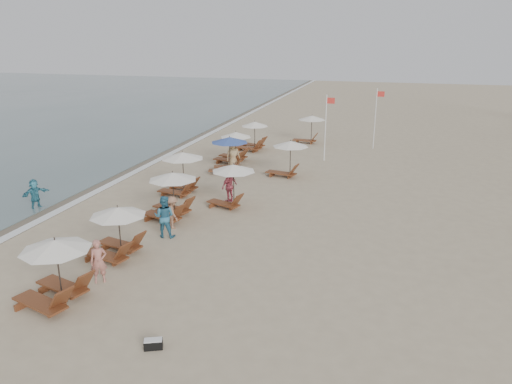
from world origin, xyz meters
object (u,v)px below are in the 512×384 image
(lounger_station_5, at_px, (232,148))
(inland_station_1, at_px, (287,154))
(lounger_station_1, at_px, (114,232))
(lounger_station_2, at_px, (169,196))
(lounger_station_3, at_px, (180,172))
(beachgoer_mid_b, at_px, (173,212))
(lounger_station_4, at_px, (227,152))
(beachgoer_near, at_px, (99,261))
(flag_pole_near, at_px, (326,125))
(lounger_station_0, at_px, (52,272))
(waterline_walker, at_px, (35,194))
(inland_station_2, at_px, (309,126))
(duffel_bag, at_px, (153,344))
(beachgoer_far_b, at_px, (233,155))
(lounger_station_6, at_px, (251,137))
(beachgoer_far_a, at_px, (229,186))
(beachgoer_mid_a, at_px, (164,217))
(inland_station_0, at_px, (230,180))

(lounger_station_5, distance_m, inland_station_1, 5.09)
(lounger_station_1, bearing_deg, lounger_station_5, 91.57)
(lounger_station_2, xyz_separation_m, lounger_station_3, (-1.06, 3.59, 0.14))
(lounger_station_5, height_order, beachgoer_mid_b, lounger_station_5)
(lounger_station_4, height_order, beachgoer_near, lounger_station_4)
(lounger_station_4, xyz_separation_m, flag_pole_near, (5.56, 4.74, 1.24))
(lounger_station_1, distance_m, lounger_station_4, 13.13)
(lounger_station_1, xyz_separation_m, lounger_station_4, (0.11, 13.12, 0.27))
(lounger_station_1, distance_m, flag_pole_near, 18.81)
(lounger_station_0, distance_m, lounger_station_4, 16.81)
(lounger_station_1, relative_size, beachgoer_mid_b, 1.72)
(lounger_station_5, xyz_separation_m, waterline_walker, (-6.53, -11.84, -0.23))
(lounger_station_4, xyz_separation_m, inland_station_1, (3.85, 0.11, 0.10))
(lounger_station_3, distance_m, inland_station_2, 15.90)
(lounger_station_3, bearing_deg, waterline_walker, -144.93)
(beachgoer_near, bearing_deg, duffel_bag, -72.64)
(lounger_station_2, relative_size, waterline_walker, 1.76)
(inland_station_2, bearing_deg, flag_pole_near, -68.89)
(beachgoer_far_b, bearing_deg, inland_station_2, 35.26)
(lounger_station_0, xyz_separation_m, lounger_station_1, (0.01, 3.68, -0.06))
(lounger_station_6, bearing_deg, flag_pole_near, -17.20)
(waterline_walker, bearing_deg, beachgoer_mid_b, -71.92)
(beachgoer_far_a, height_order, flag_pole_near, flag_pole_near)
(lounger_station_3, relative_size, beachgoer_far_b, 1.34)
(lounger_station_5, relative_size, duffel_bag, 4.49)
(lounger_station_3, height_order, beachgoer_far_b, lounger_station_3)
(inland_station_2, relative_size, beachgoer_far_b, 1.38)
(lounger_station_3, bearing_deg, lounger_station_1, -83.73)
(beachgoer_far_a, bearing_deg, lounger_station_5, -134.64)
(lounger_station_3, height_order, lounger_station_5, lounger_station_3)
(lounger_station_0, bearing_deg, beachgoer_near, 69.51)
(beachgoer_mid_b, distance_m, flag_pole_near, 15.35)
(beachgoer_mid_b, relative_size, beachgoer_far_a, 0.87)
(inland_station_1, xyz_separation_m, flag_pole_near, (1.70, 4.64, 1.14))
(lounger_station_0, distance_m, inland_station_2, 27.35)
(beachgoer_mid_a, bearing_deg, inland_station_2, -104.04)
(lounger_station_3, relative_size, flag_pole_near, 0.56)
(lounger_station_2, height_order, waterline_walker, lounger_station_2)
(lounger_station_1, distance_m, lounger_station_6, 19.70)
(beachgoer_far_a, bearing_deg, beachgoer_near, 18.40)
(lounger_station_0, xyz_separation_m, lounger_station_4, (0.13, 16.80, 0.21))
(lounger_station_2, height_order, beachgoer_mid_b, lounger_station_2)
(lounger_station_6, height_order, beachgoer_mid_b, lounger_station_6)
(inland_station_0, bearing_deg, lounger_station_5, 107.93)
(lounger_station_1, distance_m, beachgoer_far_a, 7.87)
(lounger_station_5, height_order, flag_pole_near, flag_pole_near)
(lounger_station_3, height_order, lounger_station_6, lounger_station_3)
(lounger_station_5, relative_size, beachgoer_near, 1.63)
(beachgoer_mid_b, relative_size, waterline_walker, 0.98)
(lounger_station_1, distance_m, duffel_bag, 6.68)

